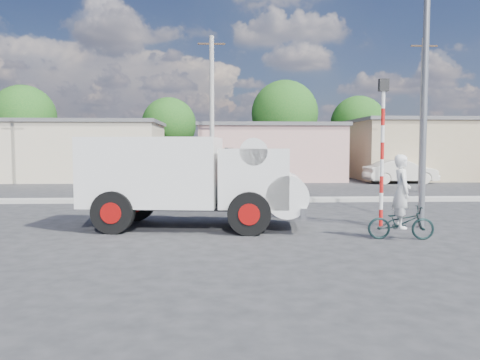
{
  "coord_description": "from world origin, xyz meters",
  "views": [
    {
      "loc": [
        -1.63,
        -12.16,
        2.35
      ],
      "look_at": [
        -0.96,
        2.91,
        1.3
      ],
      "focal_mm": 35.0,
      "sensor_mm": 36.0,
      "label": 1
    }
  ],
  "objects_px": {
    "car_cream": "(401,172)",
    "traffic_pole": "(382,139)",
    "truck": "(195,178)",
    "cyclist": "(401,203)",
    "streetlight": "(420,56)",
    "bicycle": "(401,223)"
  },
  "relations": [
    {
      "from": "bicycle",
      "to": "car_cream",
      "type": "height_order",
      "value": "car_cream"
    },
    {
      "from": "car_cream",
      "to": "traffic_pole",
      "type": "bearing_deg",
      "value": 152.23
    },
    {
      "from": "traffic_pole",
      "to": "bicycle",
      "type": "bearing_deg",
      "value": -95.46
    },
    {
      "from": "truck",
      "to": "streetlight",
      "type": "height_order",
      "value": "streetlight"
    },
    {
      "from": "cyclist",
      "to": "car_cream",
      "type": "xyz_separation_m",
      "value": [
        7.23,
        18.4,
        -0.17
      ]
    },
    {
      "from": "cyclist",
      "to": "streetlight",
      "type": "bearing_deg",
      "value": -25.98
    },
    {
      "from": "bicycle",
      "to": "streetlight",
      "type": "height_order",
      "value": "streetlight"
    },
    {
      "from": "bicycle",
      "to": "car_cream",
      "type": "xyz_separation_m",
      "value": [
        7.23,
        18.4,
        0.33
      ]
    },
    {
      "from": "bicycle",
      "to": "car_cream",
      "type": "distance_m",
      "value": 19.78
    },
    {
      "from": "car_cream",
      "to": "traffic_pole",
      "type": "xyz_separation_m",
      "value": [
        -7.04,
        -16.38,
        1.83
      ]
    },
    {
      "from": "truck",
      "to": "cyclist",
      "type": "relative_size",
      "value": 3.52
    },
    {
      "from": "bicycle",
      "to": "streetlight",
      "type": "relative_size",
      "value": 0.18
    },
    {
      "from": "truck",
      "to": "traffic_pole",
      "type": "height_order",
      "value": "traffic_pole"
    },
    {
      "from": "truck",
      "to": "cyclist",
      "type": "distance_m",
      "value": 5.75
    },
    {
      "from": "truck",
      "to": "bicycle",
      "type": "bearing_deg",
      "value": -14.53
    },
    {
      "from": "traffic_pole",
      "to": "streetlight",
      "type": "xyz_separation_m",
      "value": [
        0.94,
        -0.3,
        2.37
      ]
    },
    {
      "from": "cyclist",
      "to": "bicycle",
      "type": "bearing_deg",
      "value": 0.0
    },
    {
      "from": "truck",
      "to": "cyclist",
      "type": "height_order",
      "value": "truck"
    },
    {
      "from": "car_cream",
      "to": "truck",
      "type": "bearing_deg",
      "value": 137.94
    },
    {
      "from": "car_cream",
      "to": "streetlight",
      "type": "distance_m",
      "value": 18.25
    },
    {
      "from": "truck",
      "to": "car_cream",
      "type": "bearing_deg",
      "value": 58.78
    },
    {
      "from": "cyclist",
      "to": "car_cream",
      "type": "bearing_deg",
      "value": -14.16
    }
  ]
}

